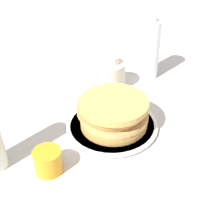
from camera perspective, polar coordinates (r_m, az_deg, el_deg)
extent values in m
plane|color=#BCB7AD|center=(0.87, 1.78, -3.23)|extent=(4.00, 4.00, 0.00)
cylinder|color=white|center=(0.87, 0.00, -2.56)|extent=(0.23, 0.23, 0.01)
cylinder|color=white|center=(0.87, 0.00, -2.44)|extent=(0.25, 0.25, 0.01)
cylinder|color=#C88F47|center=(0.86, 0.43, -1.77)|extent=(0.18, 0.18, 0.01)
cylinder|color=gold|center=(0.85, 0.28, -1.26)|extent=(0.18, 0.18, 0.01)
cylinder|color=tan|center=(0.84, 0.46, -0.63)|extent=(0.18, 0.18, 0.01)
cylinder|color=tan|center=(0.85, -0.25, 0.52)|extent=(0.18, 0.18, 0.01)
cylinder|color=#BF8042|center=(0.83, -0.18, 0.94)|extent=(0.18, 0.18, 0.02)
cylinder|color=tan|center=(0.81, 0.36, 1.53)|extent=(0.18, 0.18, 0.02)
cylinder|color=orange|center=(0.75, -11.62, -8.76)|extent=(0.07, 0.07, 0.06)
cylinder|color=beige|center=(1.03, -0.21, 6.74)|extent=(0.09, 0.09, 0.09)
cylinder|color=beige|center=(1.00, -0.21, 9.52)|extent=(0.05, 0.05, 0.02)
cylinder|color=white|center=(1.08, 6.88, 11.21)|extent=(0.07, 0.07, 0.20)
cylinder|color=white|center=(1.04, 7.32, 16.65)|extent=(0.03, 0.03, 0.02)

